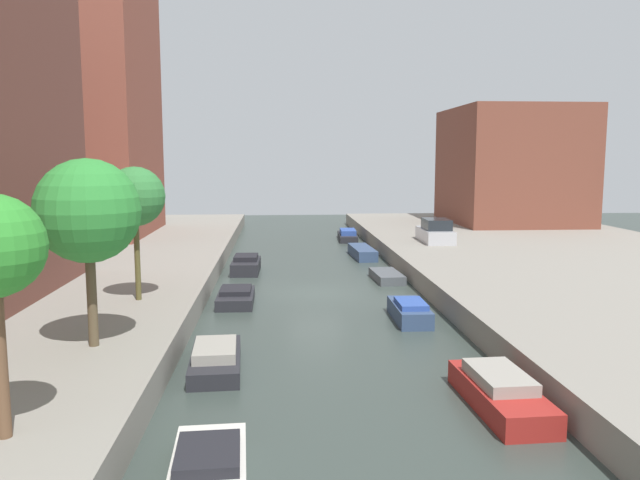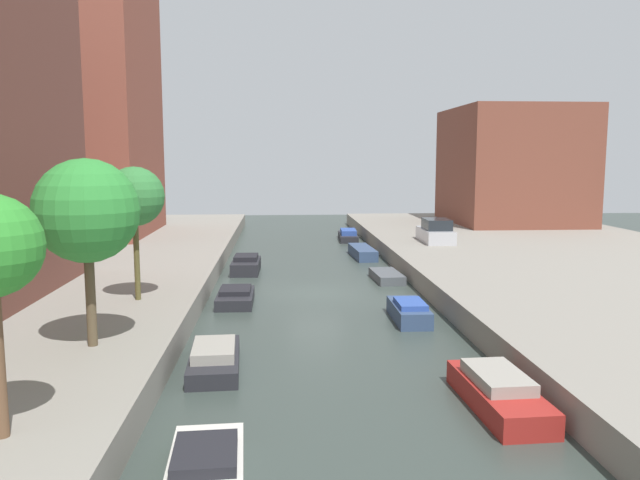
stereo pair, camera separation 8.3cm
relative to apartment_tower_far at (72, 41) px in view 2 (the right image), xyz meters
The scene contains 16 objects.
ground_plane 27.35m from the apartment_tower_far, 46.28° to the right, with size 84.00×84.00×0.00m, color #333D38.
quay_right 37.93m from the apartment_tower_far, 28.36° to the right, with size 20.00×64.00×1.00m, color gray.
apartment_tower_far is the anchor object (origin of this frame).
low_block_right 35.62m from the apartment_tower_far, 10.06° to the left, with size 10.00×11.94×9.62m, color brown.
street_tree_1 30.85m from the apartment_tower_far, 72.50° to the right, with size 2.97×2.97×5.43m.
street_tree_2 25.53m from the apartment_tower_far, 68.13° to the right, with size 2.26×2.26×5.12m.
parked_car 28.35m from the apartment_tower_far, 13.94° to the right, with size 1.88×4.16×1.53m.
moored_boat_left_0 39.11m from the apartment_tower_far, 69.49° to the right, with size 1.64×3.15×0.74m.
moored_boat_left_1 33.15m from the apartment_tower_far, 65.86° to the right, with size 1.68×3.95×0.80m.
moored_boat_left_2 26.45m from the apartment_tower_far, 56.46° to the right, with size 1.58×3.30×0.69m.
moored_boat_left_3 21.70m from the apartment_tower_far, 41.17° to the right, with size 1.60×3.42×0.96m.
moored_boat_right_1 39.35m from the apartment_tower_far, 57.21° to the right, with size 1.63×4.18×0.95m.
moored_boat_right_2 32.60m from the apartment_tower_far, 48.63° to the right, with size 1.27×3.33×0.85m.
moored_boat_right_3 28.16m from the apartment_tower_far, 34.68° to the right, with size 1.50×3.20×0.45m.
moored_boat_right_4 25.02m from the apartment_tower_far, 16.73° to the right, with size 1.43×4.44×0.67m.
moored_boat_right_5 24.47m from the apartment_tower_far, ahead, with size 1.57×4.58×0.87m.
Camera 2 is at (-1.76, -29.31, 6.41)m, focal length 35.14 mm.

